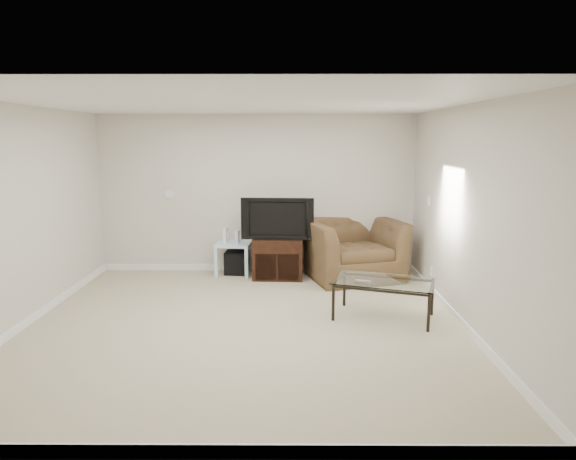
{
  "coord_description": "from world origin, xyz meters",
  "views": [
    {
      "loc": [
        0.53,
        -5.63,
        2.13
      ],
      "look_at": [
        0.5,
        1.2,
        0.9
      ],
      "focal_mm": 32.0,
      "sensor_mm": 36.0,
      "label": 1
    }
  ],
  "objects_px": {
    "coffee_table": "(384,299)",
    "side_table": "(234,258)",
    "television": "(278,218)",
    "tv_stand": "(278,258)",
    "subwoofer": "(237,262)",
    "recliner": "(353,240)"
  },
  "relations": [
    {
      "from": "coffee_table",
      "to": "side_table",
      "type": "bearing_deg",
      "value": 134.74
    },
    {
      "from": "subwoofer",
      "to": "recliner",
      "type": "xyz_separation_m",
      "value": [
        1.81,
        -0.25,
        0.42
      ]
    },
    {
      "from": "tv_stand",
      "to": "television",
      "type": "distance_m",
      "value": 0.63
    },
    {
      "from": "subwoofer",
      "to": "coffee_table",
      "type": "bearing_deg",
      "value": -46.0
    },
    {
      "from": "tv_stand",
      "to": "subwoofer",
      "type": "height_order",
      "value": "tv_stand"
    },
    {
      "from": "television",
      "to": "tv_stand",
      "type": "bearing_deg",
      "value": 90.36
    },
    {
      "from": "side_table",
      "to": "recliner",
      "type": "relative_size",
      "value": 0.39
    },
    {
      "from": "side_table",
      "to": "coffee_table",
      "type": "distance_m",
      "value": 2.85
    },
    {
      "from": "television",
      "to": "side_table",
      "type": "relative_size",
      "value": 1.91
    },
    {
      "from": "side_table",
      "to": "television",
      "type": "bearing_deg",
      "value": -20.46
    },
    {
      "from": "side_table",
      "to": "recliner",
      "type": "distance_m",
      "value": 1.89
    },
    {
      "from": "tv_stand",
      "to": "recliner",
      "type": "distance_m",
      "value": 1.18
    },
    {
      "from": "side_table",
      "to": "recliner",
      "type": "height_order",
      "value": "recliner"
    },
    {
      "from": "side_table",
      "to": "subwoofer",
      "type": "relative_size",
      "value": 1.52
    },
    {
      "from": "subwoofer",
      "to": "coffee_table",
      "type": "height_order",
      "value": "coffee_table"
    },
    {
      "from": "tv_stand",
      "to": "coffee_table",
      "type": "height_order",
      "value": "tv_stand"
    },
    {
      "from": "tv_stand",
      "to": "television",
      "type": "height_order",
      "value": "television"
    },
    {
      "from": "television",
      "to": "side_table",
      "type": "height_order",
      "value": "television"
    },
    {
      "from": "subwoofer",
      "to": "recliner",
      "type": "relative_size",
      "value": 0.25
    },
    {
      "from": "tv_stand",
      "to": "subwoofer",
      "type": "bearing_deg",
      "value": 162.21
    },
    {
      "from": "tv_stand",
      "to": "side_table",
      "type": "distance_m",
      "value": 0.74
    },
    {
      "from": "subwoofer",
      "to": "recliner",
      "type": "height_order",
      "value": "recliner"
    }
  ]
}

